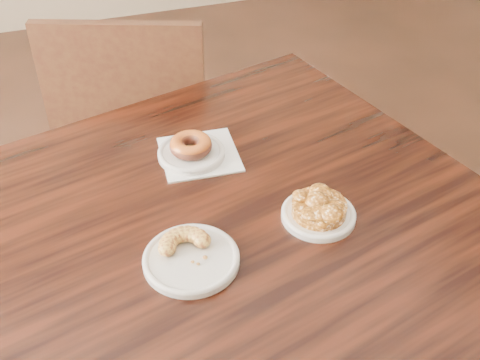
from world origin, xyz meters
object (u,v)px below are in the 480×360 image
object	(u,v)px
cruller_fragment	(191,251)
glazed_donut	(191,145)
cafe_table	(242,332)
chair_far	(144,125)
apple_fritter	(319,206)

from	to	relation	value
cruller_fragment	glazed_donut	bearing A→B (deg)	75.11
cafe_table	chair_far	distance (m)	0.84
cafe_table	glazed_donut	size ratio (longest dim) A/B	10.61
chair_far	glazed_donut	world-z (taller)	chair_far
cafe_table	chair_far	world-z (taller)	chair_far
cafe_table	cruller_fragment	xyz separation A→B (m)	(-0.13, -0.09, 0.40)
apple_fritter	chair_far	bearing A→B (deg)	102.85
glazed_donut	apple_fritter	world-z (taller)	glazed_donut
chair_far	apple_fritter	distance (m)	0.96
cafe_table	chair_far	size ratio (longest dim) A/B	1.11
glazed_donut	chair_far	bearing A→B (deg)	91.40
cafe_table	cruller_fragment	world-z (taller)	cruller_fragment
cafe_table	glazed_donut	distance (m)	0.46
cafe_table	apple_fritter	world-z (taller)	apple_fritter
chair_far	cruller_fragment	distance (m)	0.98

